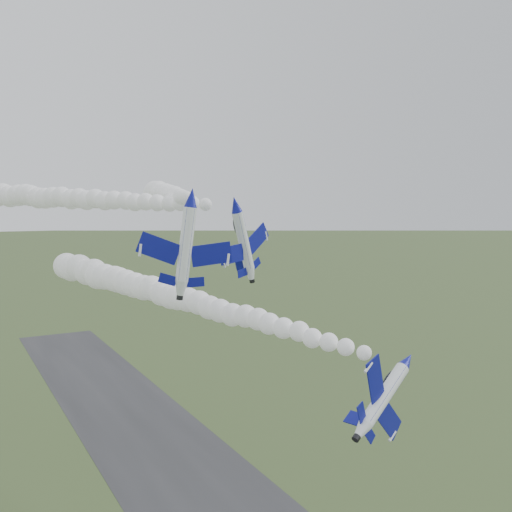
% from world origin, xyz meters
% --- Properties ---
extents(runway, '(24.00, 260.00, 0.04)m').
position_xyz_m(runway, '(0.00, 30.00, 0.02)').
color(runway, '#2E2E30').
rests_on(runway, ground).
extents(jet_lead, '(6.24, 12.68, 9.23)m').
position_xyz_m(jet_lead, '(10.50, -1.03, 28.33)').
color(jet_lead, white).
extents(smoke_trail_jet_lead, '(29.08, 77.29, 5.44)m').
position_xyz_m(smoke_trail_jet_lead, '(-1.15, 40.03, 30.62)').
color(smoke_trail_jet_lead, white).
extents(jet_pair_left, '(12.01, 14.09, 3.66)m').
position_xyz_m(jet_pair_left, '(-6.31, 19.96, 46.47)').
color(jet_pair_left, white).
extents(smoke_trail_jet_pair_left, '(21.43, 59.70, 4.86)m').
position_xyz_m(smoke_trail_jet_pair_left, '(2.45, 53.12, 47.44)').
color(smoke_trail_jet_pair_left, white).
extents(jet_pair_right, '(10.00, 12.06, 4.10)m').
position_xyz_m(jet_pair_right, '(0.45, 20.99, 45.62)').
color(jet_pair_right, white).
extents(smoke_trail_jet_pair_right, '(31.86, 66.63, 4.65)m').
position_xyz_m(smoke_trail_jet_pair_right, '(-14.58, 56.41, 46.71)').
color(smoke_trail_jet_pair_right, white).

